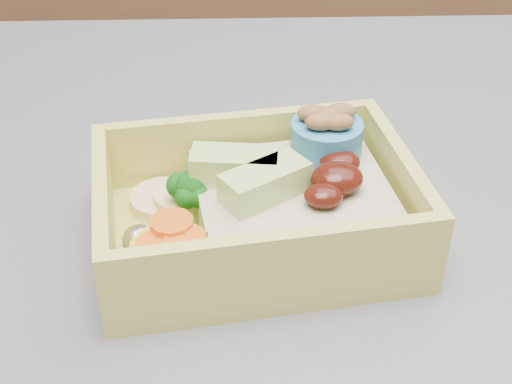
{
  "coord_description": "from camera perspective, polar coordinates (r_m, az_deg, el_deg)",
  "views": [
    {
      "loc": [
        0.01,
        -0.3,
        1.17
      ],
      "look_at": [
        0.02,
        0.0,
        0.95
      ],
      "focal_mm": 50.0,
      "sensor_mm": 36.0,
      "label": 1
    }
  ],
  "objects": [
    {
      "name": "bento_box",
      "position": [
        0.38,
        0.68,
        -1.11
      ],
      "size": [
        0.18,
        0.14,
        0.06
      ],
      "rotation": [
        0.0,
        0.0,
        0.15
      ],
      "color": "#D1C856",
      "rests_on": "island"
    }
  ]
}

